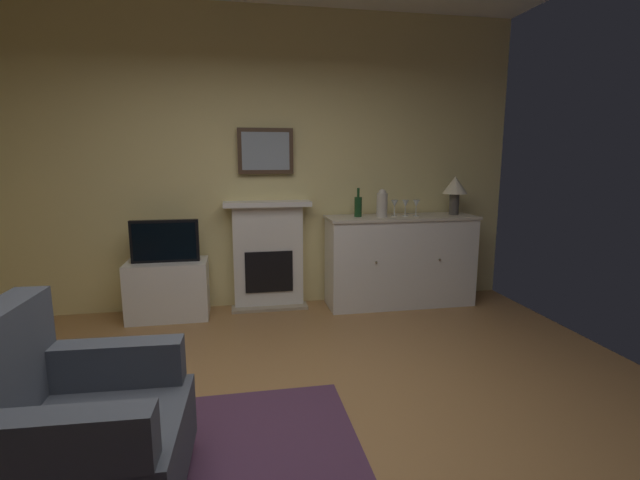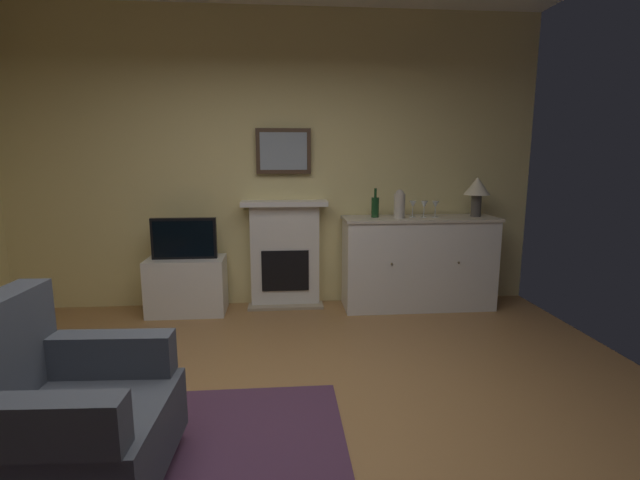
# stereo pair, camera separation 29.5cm
# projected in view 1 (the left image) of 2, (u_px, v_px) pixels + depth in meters

# --- Properties ---
(ground_plane) EXTENTS (5.46, 5.00, 0.10)m
(ground_plane) POSITION_uv_depth(u_px,v_px,m) (282.00, 451.00, 2.48)
(ground_plane) COLOR #9E7042
(ground_plane) RESTS_ON ground
(wall_rear) EXTENTS (5.46, 0.06, 2.97)m
(wall_rear) POSITION_uv_depth(u_px,v_px,m) (254.00, 162.00, 4.59)
(wall_rear) COLOR #EAD68C
(wall_rear) RESTS_ON ground_plane
(fireplace_unit) EXTENTS (0.87, 0.30, 1.10)m
(fireplace_unit) POSITION_uv_depth(u_px,v_px,m) (268.00, 255.00, 4.66)
(fireplace_unit) COLOR white
(fireplace_unit) RESTS_ON ground_plane
(framed_picture) EXTENTS (0.55, 0.04, 0.45)m
(framed_picture) POSITION_uv_depth(u_px,v_px,m) (266.00, 151.00, 4.51)
(framed_picture) COLOR #473323
(sideboard_cabinet) EXTENTS (1.55, 0.49, 0.94)m
(sideboard_cabinet) POSITION_uv_depth(u_px,v_px,m) (400.00, 260.00, 4.75)
(sideboard_cabinet) COLOR white
(sideboard_cabinet) RESTS_ON ground_plane
(table_lamp) EXTENTS (0.26, 0.26, 0.40)m
(table_lamp) POSITION_uv_depth(u_px,v_px,m) (455.00, 188.00, 4.72)
(table_lamp) COLOR #4C4742
(table_lamp) RESTS_ON sideboard_cabinet
(wine_bottle) EXTENTS (0.08, 0.08, 0.29)m
(wine_bottle) POSITION_uv_depth(u_px,v_px,m) (358.00, 206.00, 4.58)
(wine_bottle) COLOR #193F1E
(wine_bottle) RESTS_ON sideboard_cabinet
(wine_glass_left) EXTENTS (0.07, 0.07, 0.16)m
(wine_glass_left) POSITION_uv_depth(u_px,v_px,m) (394.00, 204.00, 4.63)
(wine_glass_left) COLOR silver
(wine_glass_left) RESTS_ON sideboard_cabinet
(wine_glass_center) EXTENTS (0.07, 0.07, 0.16)m
(wine_glass_center) POSITION_uv_depth(u_px,v_px,m) (405.00, 204.00, 4.63)
(wine_glass_center) COLOR silver
(wine_glass_center) RESTS_ON sideboard_cabinet
(wine_glass_right) EXTENTS (0.07, 0.07, 0.16)m
(wine_glass_right) POSITION_uv_depth(u_px,v_px,m) (416.00, 204.00, 4.64)
(wine_glass_right) COLOR silver
(wine_glass_right) RESTS_ON sideboard_cabinet
(vase_decorative) EXTENTS (0.11, 0.11, 0.28)m
(vase_decorative) POSITION_uv_depth(u_px,v_px,m) (382.00, 203.00, 4.55)
(vase_decorative) COLOR beige
(vase_decorative) RESTS_ON sideboard_cabinet
(tv_cabinet) EXTENTS (0.75, 0.42, 0.56)m
(tv_cabinet) POSITION_uv_depth(u_px,v_px,m) (168.00, 290.00, 4.37)
(tv_cabinet) COLOR white
(tv_cabinet) RESTS_ON ground_plane
(tv_set) EXTENTS (0.62, 0.07, 0.40)m
(tv_set) POSITION_uv_depth(u_px,v_px,m) (165.00, 241.00, 4.26)
(tv_set) COLOR black
(tv_set) RESTS_ON tv_cabinet
(armchair) EXTENTS (0.84, 0.81, 0.92)m
(armchair) POSITION_uv_depth(u_px,v_px,m) (71.00, 430.00, 1.94)
(armchair) COLOR #474C56
(armchair) RESTS_ON ground_plane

